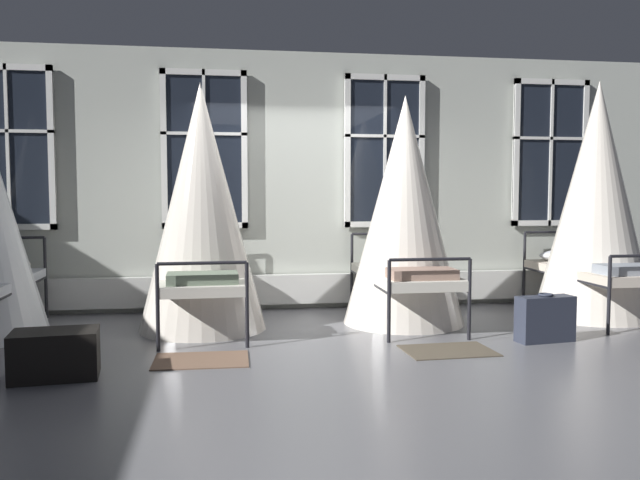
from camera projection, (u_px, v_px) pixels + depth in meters
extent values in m
plane|color=slate|center=(312.00, 331.00, 6.76)|extent=(22.79, 22.79, 0.00)
cube|color=#B2B7AD|center=(295.00, 181.00, 8.04)|extent=(12.39, 0.10, 3.14)
cube|color=black|center=(8.00, 148.00, 7.40)|extent=(1.01, 0.02, 1.88)
cube|color=silver|center=(11.00, 227.00, 7.47)|extent=(1.01, 0.06, 0.07)
cube|color=silver|center=(5.00, 67.00, 7.34)|extent=(1.01, 0.06, 0.07)
cube|color=silver|center=(52.00, 148.00, 7.48)|extent=(0.07, 0.06, 1.88)
cube|color=silver|center=(8.00, 148.00, 7.40)|extent=(0.04, 0.06, 1.88)
cube|color=silver|center=(7.00, 131.00, 7.39)|extent=(1.01, 0.06, 0.04)
cube|color=black|center=(204.00, 150.00, 7.74)|extent=(1.01, 0.02, 1.88)
cube|color=silver|center=(205.00, 225.00, 7.81)|extent=(1.01, 0.06, 0.07)
cube|color=silver|center=(203.00, 72.00, 7.67)|extent=(1.01, 0.06, 0.07)
cube|color=silver|center=(164.00, 149.00, 7.67)|extent=(0.07, 0.06, 1.88)
cube|color=silver|center=(244.00, 150.00, 7.81)|extent=(0.07, 0.06, 1.88)
cube|color=silver|center=(204.00, 150.00, 7.74)|extent=(0.04, 0.06, 1.88)
cube|color=silver|center=(204.00, 134.00, 7.73)|extent=(1.01, 0.06, 0.04)
cube|color=black|center=(385.00, 151.00, 8.08)|extent=(1.01, 0.02, 1.88)
cube|color=silver|center=(384.00, 224.00, 8.14)|extent=(1.01, 0.06, 0.07)
cube|color=silver|center=(385.00, 77.00, 8.01)|extent=(1.01, 0.06, 0.07)
cube|color=silver|center=(347.00, 151.00, 8.00)|extent=(0.07, 0.06, 1.88)
cube|color=silver|center=(421.00, 152.00, 8.15)|extent=(0.07, 0.06, 1.88)
cube|color=silver|center=(385.00, 151.00, 8.08)|extent=(0.04, 0.06, 1.88)
cube|color=silver|center=(385.00, 136.00, 8.06)|extent=(1.01, 0.06, 0.04)
cube|color=black|center=(550.00, 153.00, 8.41)|extent=(1.01, 0.02, 1.88)
cube|color=silver|center=(549.00, 223.00, 8.48)|extent=(1.01, 0.06, 0.07)
cube|color=silver|center=(552.00, 82.00, 8.35)|extent=(1.01, 0.06, 0.07)
cube|color=silver|center=(516.00, 153.00, 8.34)|extent=(0.07, 0.06, 1.88)
cube|color=silver|center=(584.00, 153.00, 8.48)|extent=(0.07, 0.06, 1.88)
cube|color=silver|center=(550.00, 153.00, 8.41)|extent=(0.04, 0.06, 1.88)
cube|color=silver|center=(551.00, 138.00, 8.40)|extent=(1.01, 0.06, 0.04)
cube|color=silver|center=(297.00, 289.00, 8.01)|extent=(7.20, 0.10, 0.36)
cylinder|color=black|center=(46.00, 278.00, 7.42)|extent=(0.04, 0.04, 0.92)
cylinder|color=black|center=(21.00, 289.00, 6.52)|extent=(0.04, 1.84, 0.03)
cylinder|color=black|center=(7.00, 238.00, 7.33)|extent=(0.80, 0.04, 0.03)
ellipsoid|color=#B7B2A3|center=(1.00, 265.00, 7.11)|extent=(0.62, 0.40, 0.14)
cylinder|color=black|center=(168.00, 275.00, 7.66)|extent=(0.04, 0.04, 0.92)
cylinder|color=black|center=(237.00, 274.00, 7.80)|extent=(0.04, 0.04, 0.92)
cylinder|color=black|center=(158.00, 308.00, 5.86)|extent=(0.04, 0.04, 0.79)
cylinder|color=black|center=(247.00, 305.00, 6.01)|extent=(0.04, 0.04, 0.79)
cylinder|color=black|center=(163.00, 285.00, 6.76)|extent=(0.08, 1.84, 0.03)
cylinder|color=black|center=(241.00, 283.00, 6.90)|extent=(0.08, 1.84, 0.03)
cylinder|color=black|center=(202.00, 236.00, 7.70)|extent=(0.80, 0.05, 0.03)
cylinder|color=black|center=(202.00, 263.00, 5.91)|extent=(0.80, 0.05, 0.03)
cube|color=silver|center=(203.00, 280.00, 6.83)|extent=(0.87, 1.87, 0.10)
ellipsoid|color=beige|center=(202.00, 261.00, 7.48)|extent=(0.63, 0.42, 0.14)
cube|color=slate|center=(203.00, 278.00, 6.17)|extent=(0.67, 0.38, 0.10)
cone|color=silver|center=(202.00, 207.00, 6.77)|extent=(1.32, 1.32, 2.56)
cylinder|color=black|center=(352.00, 272.00, 8.01)|extent=(0.04, 0.04, 0.92)
cylinder|color=black|center=(415.00, 270.00, 8.13)|extent=(0.04, 0.04, 0.92)
cylinder|color=black|center=(389.00, 301.00, 6.21)|extent=(0.04, 0.04, 0.79)
cylinder|color=black|center=(469.00, 299.00, 6.32)|extent=(0.04, 0.04, 0.79)
cylinder|color=black|center=(368.00, 281.00, 7.11)|extent=(0.05, 1.84, 0.03)
cylinder|color=black|center=(439.00, 279.00, 7.22)|extent=(0.05, 1.84, 0.03)
cylinder|color=black|center=(384.00, 234.00, 8.04)|extent=(0.80, 0.04, 0.03)
cylinder|color=black|center=(430.00, 259.00, 6.24)|extent=(0.80, 0.04, 0.03)
cube|color=silver|center=(404.00, 275.00, 7.16)|extent=(0.84, 1.86, 0.10)
ellipsoid|color=silver|center=(389.00, 258.00, 7.82)|extent=(0.62, 0.40, 0.14)
cube|color=gray|center=(422.00, 274.00, 6.51)|extent=(0.66, 0.37, 0.10)
cone|color=silver|center=(404.00, 210.00, 7.11)|extent=(1.32, 1.32, 2.48)
cylinder|color=black|center=(524.00, 268.00, 8.36)|extent=(0.04, 0.04, 0.92)
cylinder|color=black|center=(582.00, 267.00, 8.49)|extent=(0.04, 0.04, 0.92)
cylinder|color=black|center=(609.00, 296.00, 6.56)|extent=(0.04, 0.04, 0.79)
cylinder|color=black|center=(562.00, 277.00, 7.46)|extent=(0.04, 1.84, 0.03)
cylinder|color=black|center=(626.00, 275.00, 7.59)|extent=(0.04, 1.84, 0.03)
cylinder|color=black|center=(554.00, 232.00, 8.39)|extent=(0.80, 0.04, 0.03)
cube|color=beige|center=(594.00, 271.00, 7.52)|extent=(0.83, 1.86, 0.10)
ellipsoid|color=silver|center=(563.00, 255.00, 8.18)|extent=(0.62, 0.40, 0.14)
cube|color=#8C939E|center=(630.00, 269.00, 6.87)|extent=(0.66, 0.36, 0.10)
cone|color=silver|center=(596.00, 200.00, 7.46)|extent=(1.32, 1.32, 2.70)
cube|color=brown|center=(201.00, 360.00, 5.56)|extent=(0.81, 0.58, 0.01)
cube|color=brown|center=(448.00, 351.00, 5.90)|extent=(0.82, 0.59, 0.01)
cube|color=#2D3342|center=(545.00, 319.00, 6.26)|extent=(0.58, 0.27, 0.44)
cube|color=tan|center=(538.00, 317.00, 6.36)|extent=(0.50, 0.08, 0.03)
torus|color=#2D3342|center=(546.00, 295.00, 6.25)|extent=(0.16, 0.16, 0.02)
cube|color=black|center=(55.00, 354.00, 5.03)|extent=(0.68, 0.47, 0.37)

